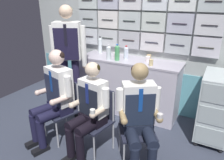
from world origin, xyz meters
name	(u,v)px	position (x,y,z in m)	size (l,w,h in m)	color
ground	(93,145)	(0.00, 0.00, -0.02)	(4.80, 4.80, 0.04)	#343A49
galley_bulkhead	(135,45)	(0.02, 1.37, 1.11)	(4.20, 0.14, 2.15)	#A7AEAB
galley_counter	(128,86)	(0.04, 1.09, 0.47)	(1.71, 0.53, 0.94)	#BCB6C5
service_trolley	(215,106)	(1.40, 0.91, 0.51)	(0.40, 0.65, 0.96)	black
folding_chair_left	(66,103)	(-0.45, 0.04, 0.50)	(0.50, 0.50, 0.82)	#A8AAAF
crew_member_left	(55,93)	(-0.50, -0.11, 0.70)	(0.54, 0.70, 1.28)	black
folding_chair_center	(98,113)	(0.10, 0.01, 0.50)	(0.47, 0.47, 0.82)	#A8AAAF
crew_member_center	(89,108)	(0.07, -0.15, 0.65)	(0.48, 0.62, 1.20)	black
folding_chair_right	(136,121)	(0.58, 0.08, 0.50)	(0.55, 0.55, 0.82)	#A8AAAF
crew_member_right	(139,114)	(0.67, -0.05, 0.68)	(0.61, 0.68, 1.24)	black
crew_member_standing	(69,52)	(-0.76, 0.55, 1.09)	(0.51, 0.39, 1.79)	black
sparkling_bottle_green	(126,53)	(-0.02, 1.08, 1.04)	(0.07, 0.07, 0.22)	silver
water_bottle_clear	(117,53)	(-0.11, 0.95, 1.06)	(0.08, 0.08, 0.26)	#47985B
water_bottle_tall	(109,53)	(-0.25, 0.93, 1.05)	(0.08, 0.08, 0.25)	silver
water_bottle_blue_cap	(100,45)	(-0.61, 1.25, 1.08)	(0.07, 0.07, 0.30)	silver
espresso_cup_small	(149,57)	(0.31, 1.26, 0.98)	(0.08, 0.08, 0.07)	tan
coffee_cup_white	(148,59)	(0.35, 1.11, 0.98)	(0.07, 0.07, 0.09)	white
paper_cup_blue	(151,62)	(0.46, 0.94, 0.99)	(0.06, 0.06, 0.09)	tan
coffee_cup_spare	(115,55)	(-0.20, 1.06, 0.99)	(0.06, 0.06, 0.09)	white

